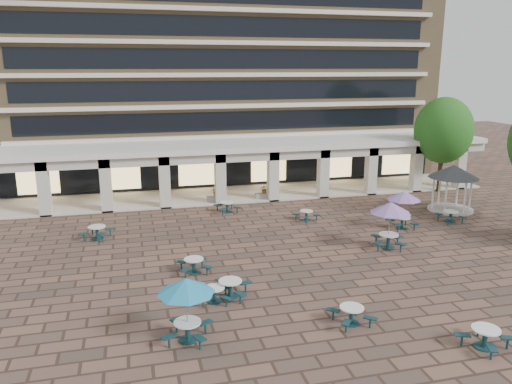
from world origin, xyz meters
TOP-DOWN VIEW (x-y plane):
  - ground at (0.00, 0.00)m, footprint 120.00×120.00m
  - apartment_building at (0.00, 25.47)m, footprint 40.00×15.50m
  - retail_arcade at (0.00, 14.80)m, footprint 42.00×6.60m
  - picnic_table_1 at (-4.56, -3.66)m, footprint 2.25×2.25m
  - picnic_table_2 at (-0.20, -7.35)m, footprint 1.80×1.80m
  - picnic_table_3 at (3.92, -10.24)m, footprint 2.17×2.17m
  - picnic_table_4 at (-6.91, -6.98)m, footprint 2.23×2.23m
  - picnic_table_5 at (-5.35, -3.99)m, footprint 1.74×1.74m
  - picnic_table_6 at (5.69, 0.38)m, footprint 2.40×2.40m
  - picnic_table_7 at (12.36, 3.96)m, footprint 1.76×1.76m
  - picnic_table_8 at (-10.96, 6.26)m, footprint 2.18×2.18m
  - picnic_table_9 at (-5.83, -0.45)m, footprint 1.81×1.81m
  - picnic_table_10 at (2.89, 6.72)m, footprint 1.89×1.89m
  - picnic_table_11 at (8.37, 3.45)m, footprint 2.18×2.18m
  - picnic_table_12 at (-2.06, 10.00)m, footprint 1.93×1.93m
  - gazebo at (14.11, 6.45)m, footprint 3.64×3.64m
  - tree_east_c at (16.68, 11.82)m, footprint 4.79×4.79m
  - planter_left at (-2.34, 12.90)m, footprint 1.50×0.89m
  - planter_right at (1.55, 12.90)m, footprint 1.50×0.60m

SIDE VIEW (x-z plane):
  - ground at x=0.00m, z-range 0.00..0.00m
  - picnic_table_10 at x=2.89m, z-range 0.07..0.76m
  - picnic_table_5 at x=-5.35m, z-range 0.07..0.77m
  - picnic_table_2 at x=-0.20m, z-range 0.07..0.83m
  - picnic_table_7 at x=12.36m, z-range 0.07..0.84m
  - picnic_table_9 at x=-5.83m, z-range 0.07..0.84m
  - picnic_table_12 at x=-2.06m, z-range 0.07..0.84m
  - planter_right at x=1.55m, z-range -0.14..1.07m
  - picnic_table_3 at x=3.92m, z-range 0.08..0.87m
  - picnic_table_8 at x=-10.96m, z-range 0.08..0.88m
  - picnic_table_1 at x=-4.56m, z-range 0.08..0.90m
  - planter_left at x=-2.34m, z-range -0.10..1.22m
  - picnic_table_11 at x=8.37m, z-range 0.88..3.40m
  - picnic_table_4 at x=-6.91m, z-range 0.90..3.48m
  - picnic_table_6 at x=5.69m, z-range 0.97..3.73m
  - gazebo at x=14.11m, z-range 0.86..4.24m
  - retail_arcade at x=0.00m, z-range 0.80..5.20m
  - tree_east_c at x=16.68m, z-range 1.22..9.20m
  - apartment_building at x=0.00m, z-range 0.00..25.20m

